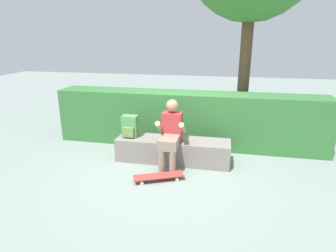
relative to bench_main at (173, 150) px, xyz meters
name	(u,v)px	position (x,y,z in m)	size (l,w,h in m)	color
ground_plane	(170,167)	(0.00, -0.28, -0.21)	(24.00, 24.00, 0.00)	gray
bench_main	(173,150)	(0.00, 0.00, 0.00)	(2.05, 0.52, 0.42)	gray
person_skater	(171,133)	(0.00, -0.22, 0.41)	(0.49, 0.62, 1.17)	#B73338
skateboard_near_person	(159,176)	(-0.08, -0.77, -0.14)	(0.81, 0.51, 0.09)	#BC3833
backpack_on_bench	(130,127)	(-0.80, -0.01, 0.40)	(0.28, 0.23, 0.40)	#51894C
hedge_row	(188,119)	(0.15, 0.91, 0.34)	(5.46, 0.66, 1.11)	#326C32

